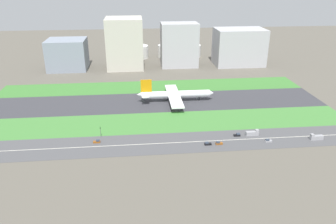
{
  "coord_description": "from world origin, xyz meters",
  "views": [
    {
      "loc": [
        -15.37,
        -256.35,
        99.44
      ],
      "look_at": [
        7.15,
        -36.5,
        6.0
      ],
      "focal_mm": 35.06,
      "sensor_mm": 36.0,
      "label": 1
    }
  ],
  "objects_px": {
    "car_0": "(268,141)",
    "hangar_building": "(125,43)",
    "truck_1": "(253,133)",
    "office_tower": "(179,45)",
    "car_4": "(219,143)",
    "truck_0": "(316,137)",
    "fuel_tank_centre": "(166,51)",
    "fuel_tank_east": "(192,51)",
    "cargo_warehouse": "(239,47)",
    "fuel_tank_west": "(138,52)",
    "car_2": "(97,142)",
    "car_3": "(208,144)",
    "terminal_building": "(68,54)",
    "airliner": "(174,94)",
    "traffic_light": "(100,131)",
    "car_1": "(237,135)"
  },
  "relations": [
    {
      "from": "truck_0",
      "to": "terminal_building",
      "type": "relative_size",
      "value": 0.2
    },
    {
      "from": "hangar_building",
      "to": "office_tower",
      "type": "bearing_deg",
      "value": 0.0
    },
    {
      "from": "car_3",
      "to": "fuel_tank_east",
      "type": "bearing_deg",
      "value": -97.37
    },
    {
      "from": "terminal_building",
      "to": "cargo_warehouse",
      "type": "height_order",
      "value": "cargo_warehouse"
    },
    {
      "from": "car_1",
      "to": "fuel_tank_east",
      "type": "bearing_deg",
      "value": 87.86
    },
    {
      "from": "car_2",
      "to": "truck_1",
      "type": "bearing_deg",
      "value": -0.0
    },
    {
      "from": "terminal_building",
      "to": "truck_0",
      "type": "bearing_deg",
      "value": -45.37
    },
    {
      "from": "car_3",
      "to": "terminal_building",
      "type": "distance_m",
      "value": 225.87
    },
    {
      "from": "car_2",
      "to": "truck_0",
      "type": "distance_m",
      "value": 141.42
    },
    {
      "from": "car_2",
      "to": "fuel_tank_west",
      "type": "relative_size",
      "value": 0.18
    },
    {
      "from": "hangar_building",
      "to": "car_4",
      "type": "bearing_deg",
      "value": -72.28
    },
    {
      "from": "car_4",
      "to": "car_2",
      "type": "bearing_deg",
      "value": -7.43
    },
    {
      "from": "truck_1",
      "to": "office_tower",
      "type": "height_order",
      "value": "office_tower"
    },
    {
      "from": "car_4",
      "to": "fuel_tank_centre",
      "type": "distance_m",
      "value": 237.33
    },
    {
      "from": "truck_1",
      "to": "hangar_building",
      "type": "bearing_deg",
      "value": 115.46
    },
    {
      "from": "car_3",
      "to": "cargo_warehouse",
      "type": "xyz_separation_m",
      "value": [
        77.85,
        192.0,
        19.84
      ]
    },
    {
      "from": "truck_0",
      "to": "car_2",
      "type": "bearing_deg",
      "value": -4.06
    },
    {
      "from": "car_0",
      "to": "car_2",
      "type": "bearing_deg",
      "value": -5.25
    },
    {
      "from": "car_1",
      "to": "truck_1",
      "type": "bearing_deg",
      "value": -0.0
    },
    {
      "from": "truck_0",
      "to": "car_0",
      "type": "bearing_deg",
      "value": -0.0
    },
    {
      "from": "car_0",
      "to": "car_1",
      "type": "bearing_deg",
      "value": -30.13
    },
    {
      "from": "airliner",
      "to": "traffic_light",
      "type": "distance_m",
      "value": 82.1
    },
    {
      "from": "truck_1",
      "to": "fuel_tank_centre",
      "type": "relative_size",
      "value": 0.4
    },
    {
      "from": "truck_0",
      "to": "terminal_building",
      "type": "height_order",
      "value": "terminal_building"
    },
    {
      "from": "car_2",
      "to": "car_0",
      "type": "relative_size",
      "value": 1.0
    },
    {
      "from": "airliner",
      "to": "truck_1",
      "type": "xyz_separation_m",
      "value": [
        44.27,
        -68.0,
        -4.56
      ]
    },
    {
      "from": "car_4",
      "to": "office_tower",
      "type": "relative_size",
      "value": 0.09
    },
    {
      "from": "office_tower",
      "to": "fuel_tank_centre",
      "type": "bearing_deg",
      "value": 103.4
    },
    {
      "from": "fuel_tank_west",
      "to": "car_3",
      "type": "bearing_deg",
      "value": -80.77
    },
    {
      "from": "airliner",
      "to": "cargo_warehouse",
      "type": "bearing_deg",
      "value": 51.84
    },
    {
      "from": "car_4",
      "to": "truck_0",
      "type": "xyz_separation_m",
      "value": [
        64.39,
        -0.0,
        0.75
      ]
    },
    {
      "from": "cargo_warehouse",
      "to": "fuel_tank_west",
      "type": "bearing_deg",
      "value": 158.86
    },
    {
      "from": "truck_1",
      "to": "hangar_building",
      "type": "distance_m",
      "value": 203.25
    },
    {
      "from": "car_0",
      "to": "hangar_building",
      "type": "relative_size",
      "value": 0.08
    },
    {
      "from": "truck_0",
      "to": "fuel_tank_east",
      "type": "relative_size",
      "value": 0.38
    },
    {
      "from": "car_1",
      "to": "terminal_building",
      "type": "relative_size",
      "value": 0.1
    },
    {
      "from": "car_4",
      "to": "truck_0",
      "type": "relative_size",
      "value": 0.52
    },
    {
      "from": "car_2",
      "to": "truck_0",
      "type": "xyz_separation_m",
      "value": [
        141.06,
        -10.0,
        0.75
      ]
    },
    {
      "from": "car_2",
      "to": "cargo_warehouse",
      "type": "bearing_deg",
      "value": 51.01
    },
    {
      "from": "car_4",
      "to": "car_1",
      "type": "distance_m",
      "value": 18.01
    },
    {
      "from": "car_4",
      "to": "fuel_tank_west",
      "type": "xyz_separation_m",
      "value": [
        -45.73,
        237.0,
        6.92
      ]
    },
    {
      "from": "truck_1",
      "to": "car_2",
      "type": "xyz_separation_m",
      "value": [
        -102.0,
        0.0,
        -0.75
      ]
    },
    {
      "from": "car_1",
      "to": "car_0",
      "type": "bearing_deg",
      "value": -30.13
    },
    {
      "from": "car_3",
      "to": "fuel_tank_east",
      "type": "xyz_separation_m",
      "value": [
        30.65,
        237.0,
        6.6
      ]
    },
    {
      "from": "truck_0",
      "to": "fuel_tank_east",
      "type": "distance_m",
      "value": 240.58
    },
    {
      "from": "car_4",
      "to": "truck_0",
      "type": "distance_m",
      "value": 64.4
    },
    {
      "from": "fuel_tank_east",
      "to": "car_2",
      "type": "bearing_deg",
      "value": -113.8
    },
    {
      "from": "truck_0",
      "to": "office_tower",
      "type": "xyz_separation_m",
      "value": [
        -64.09,
        192.0,
        22.86
      ]
    },
    {
      "from": "office_tower",
      "to": "fuel_tank_west",
      "type": "height_order",
      "value": "office_tower"
    },
    {
      "from": "traffic_light",
      "to": "hangar_building",
      "type": "bearing_deg",
      "value": 85.53
    }
  ]
}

